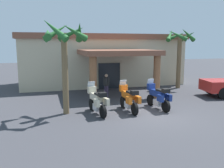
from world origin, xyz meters
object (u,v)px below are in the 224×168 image
at_px(motorcycle_orange, 129,99).
at_px(motorcycle_blue, 158,97).
at_px(pedestrian, 106,84).
at_px(motel_building, 102,59).
at_px(motorcycle_cream, 97,101).
at_px(palm_tree_near_portico, 180,45).
at_px(palm_tree_roadside, 64,43).

bearing_deg(motorcycle_orange, motorcycle_blue, -92.76).
bearing_deg(pedestrian, motel_building, -132.78).
distance_m(motorcycle_cream, pedestrian, 4.10).
bearing_deg(motorcycle_orange, palm_tree_near_portico, -52.05).
height_order(motorcycle_blue, pedestrian, motorcycle_blue).
distance_m(motorcycle_blue, palm_tree_roadside, 5.88).
height_order(motel_building, motorcycle_cream, motel_building).
bearing_deg(motorcycle_blue, motorcycle_orange, 84.28).
bearing_deg(palm_tree_roadside, motel_building, 63.76).
relative_size(pedestrian, palm_tree_roadside, 0.33).
xyz_separation_m(motel_building, palm_tree_roadside, (-4.33, -8.79, 1.41)).
height_order(pedestrian, palm_tree_near_portico, palm_tree_near_portico).
distance_m(pedestrian, palm_tree_roadside, 5.22).
bearing_deg(palm_tree_roadside, palm_tree_near_portico, 26.25).
relative_size(motorcycle_orange, palm_tree_near_portico, 0.45).
distance_m(motorcycle_cream, motorcycle_orange, 1.75).
distance_m(motel_building, palm_tree_roadside, 9.90).
xyz_separation_m(pedestrian, palm_tree_near_portico, (6.71, 1.67, 2.64)).
xyz_separation_m(motorcycle_cream, motorcycle_orange, (1.75, -0.01, 0.00)).
relative_size(motorcycle_cream, pedestrian, 1.37).
relative_size(pedestrian, palm_tree_near_portico, 0.32).
relative_size(motorcycle_blue, pedestrian, 1.38).
xyz_separation_m(motorcycle_orange, motorcycle_blue, (1.76, -0.03, 0.00)).
relative_size(motel_building, motorcycle_blue, 6.57).
bearing_deg(pedestrian, palm_tree_near_portico, 163.54).
xyz_separation_m(motorcycle_orange, palm_tree_roadside, (-3.27, 0.61, 2.97)).
distance_m(motel_building, motorcycle_orange, 9.59).
xyz_separation_m(pedestrian, palm_tree_roadside, (-3.11, -3.17, 2.75)).
bearing_deg(palm_tree_near_portico, motorcycle_cream, -146.74).
distance_m(motorcycle_orange, palm_tree_roadside, 4.46).
bearing_deg(motorcycle_orange, motorcycle_cream, 87.94).
bearing_deg(palm_tree_near_portico, pedestrian, -165.99).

